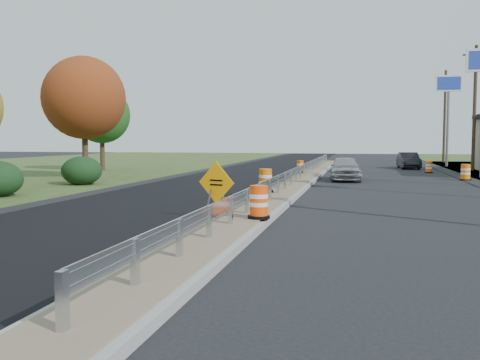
% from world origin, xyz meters
% --- Properties ---
extents(ground, '(140.00, 140.00, 0.00)m').
position_xyz_m(ground, '(0.00, 0.00, 0.00)').
color(ground, black).
rests_on(ground, ground).
extents(milled_overlay, '(7.20, 120.00, 0.01)m').
position_xyz_m(milled_overlay, '(-4.40, 10.00, 0.01)').
color(milled_overlay, black).
rests_on(milled_overlay, ground).
extents(median, '(1.60, 55.00, 0.23)m').
position_xyz_m(median, '(0.00, 8.00, 0.11)').
color(median, gray).
rests_on(median, ground).
extents(guardrail, '(0.10, 46.15, 0.72)m').
position_xyz_m(guardrail, '(0.00, 9.00, 0.73)').
color(guardrail, silver).
rests_on(guardrail, median).
extents(pylon_sign_north, '(2.20, 0.30, 7.90)m').
position_xyz_m(pylon_sign_north, '(10.50, 30.00, 6.48)').
color(pylon_sign_north, slate).
rests_on(pylon_sign_north, ground).
extents(utility_pole_nmid, '(1.90, 0.26, 9.40)m').
position_xyz_m(utility_pole_nmid, '(11.50, 24.00, 4.93)').
color(utility_pole_nmid, '#473523').
rests_on(utility_pole_nmid, ground).
extents(utility_pole_north, '(1.90, 0.26, 9.40)m').
position_xyz_m(utility_pole_north, '(11.50, 39.00, 4.93)').
color(utility_pole_north, '#473523').
rests_on(utility_pole_north, ground).
extents(hedge_north, '(2.09, 2.09, 1.52)m').
position_xyz_m(hedge_north, '(-11.00, 6.00, 0.76)').
color(hedge_north, black).
rests_on(hedge_north, ground).
extents(tree_near_red, '(4.95, 4.95, 7.35)m').
position_xyz_m(tree_near_red, '(-13.00, 10.00, 4.86)').
color(tree_near_red, '#473523').
rests_on(tree_near_red, ground).
extents(tree_near_back, '(4.29, 4.29, 6.37)m').
position_xyz_m(tree_near_back, '(-16.00, 18.00, 4.21)').
color(tree_near_back, '#473523').
rests_on(tree_near_back, ground).
extents(caution_sign, '(1.20, 0.53, 1.75)m').
position_xyz_m(caution_sign, '(-0.93, -4.01, 0.45)').
color(caution_sign, white).
rests_on(caution_sign, ground).
extents(barrel_median_near, '(0.62, 0.62, 0.91)m').
position_xyz_m(barrel_median_near, '(0.55, -4.98, 0.67)').
color(barrel_median_near, black).
rests_on(barrel_median_near, median).
extents(barrel_median_mid, '(0.66, 0.66, 0.96)m').
position_xyz_m(barrel_median_mid, '(-0.55, 2.19, 0.69)').
color(barrel_median_mid, black).
rests_on(barrel_median_mid, median).
extents(barrel_median_far, '(0.55, 0.55, 0.81)m').
position_xyz_m(barrel_median_far, '(-0.55, 14.87, 0.62)').
color(barrel_median_far, black).
rests_on(barrel_median_far, median).
extents(barrel_shoulder_near, '(0.65, 0.65, 0.95)m').
position_xyz_m(barrel_shoulder_near, '(9.20, 13.80, 0.46)').
color(barrel_shoulder_near, black).
rests_on(barrel_shoulder_near, ground).
extents(barrel_shoulder_mid, '(0.55, 0.55, 0.81)m').
position_xyz_m(barrel_shoulder_mid, '(7.97, 20.75, 0.39)').
color(barrel_shoulder_mid, black).
rests_on(barrel_shoulder_mid, ground).
extents(barrel_shoulder_far, '(0.55, 0.55, 0.81)m').
position_xyz_m(barrel_shoulder_far, '(7.00, 29.48, 0.39)').
color(barrel_shoulder_far, black).
rests_on(barrel_shoulder_far, ground).
extents(car_silver, '(1.99, 4.29, 1.42)m').
position_xyz_m(car_silver, '(2.36, 12.24, 0.71)').
color(car_silver, '#A4A3A8').
rests_on(car_silver, ground).
extents(car_dark_mid, '(1.74, 4.13, 1.33)m').
position_xyz_m(car_dark_mid, '(7.00, 26.03, 0.66)').
color(car_dark_mid, black).
rests_on(car_dark_mid, ground).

